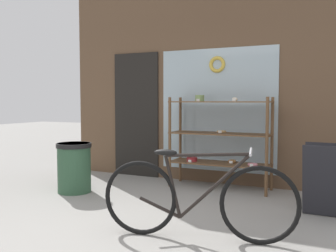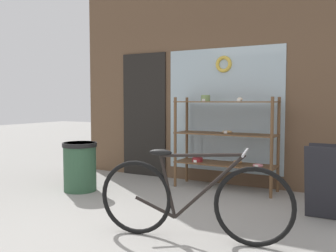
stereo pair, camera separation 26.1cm
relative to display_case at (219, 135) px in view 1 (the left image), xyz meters
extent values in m
plane|color=gray|center=(-0.33, -2.53, -0.79)|extent=(30.00, 30.00, 0.00)
cube|color=brown|center=(-0.33, 0.36, 0.91)|extent=(4.88, 0.08, 3.39)
cube|color=#A3B7C1|center=(-0.13, 0.31, 0.36)|extent=(1.85, 0.02, 1.90)
cube|color=black|center=(-1.57, 0.31, 0.26)|extent=(0.84, 0.03, 2.10)
torus|color=gold|center=(-0.13, 0.30, 1.06)|extent=(0.26, 0.06, 0.26)
cylinder|color=brown|center=(-0.70, -0.20, -0.11)|extent=(0.04, 0.04, 1.35)
cylinder|color=brown|center=(0.73, -0.20, -0.11)|extent=(0.04, 0.04, 1.35)
cylinder|color=brown|center=(-0.70, 0.20, -0.11)|extent=(0.04, 0.04, 1.35)
cylinder|color=brown|center=(0.73, 0.20, -0.11)|extent=(0.04, 0.04, 1.35)
cube|color=brown|center=(0.01, 0.00, -0.42)|extent=(1.48, 0.44, 0.02)
cube|color=brown|center=(0.01, 0.00, 0.02)|extent=(1.48, 0.44, 0.02)
cube|color=brown|center=(0.01, 0.00, 0.49)|extent=(1.48, 0.44, 0.02)
ellipsoid|color=beige|center=(0.26, -0.12, 0.53)|extent=(0.08, 0.07, 0.06)
cube|color=white|center=(0.26, -0.17, 0.52)|extent=(0.05, 0.00, 0.04)
cylinder|color=maroon|center=(-0.40, -0.06, -0.38)|extent=(0.16, 0.16, 0.06)
cube|color=white|center=(-0.40, -0.15, -0.39)|extent=(0.05, 0.00, 0.04)
torus|color=pink|center=(0.51, -0.04, -0.39)|extent=(0.14, 0.14, 0.03)
cube|color=white|center=(0.51, -0.12, -0.39)|extent=(0.05, 0.00, 0.04)
torus|color=#B27A42|center=(0.18, 0.08, -0.39)|extent=(0.12, 0.12, 0.04)
cube|color=white|center=(0.18, 0.01, -0.39)|extent=(0.05, 0.00, 0.04)
torus|color=tan|center=(0.02, 0.08, 0.05)|extent=(0.14, 0.14, 0.03)
cube|color=white|center=(0.02, 0.00, 0.05)|extent=(0.05, 0.00, 0.04)
cylinder|color=#7A995B|center=(-0.31, 0.03, 0.54)|extent=(0.14, 0.14, 0.09)
cube|color=white|center=(-0.31, -0.04, 0.52)|extent=(0.05, 0.00, 0.04)
torus|color=black|center=(-0.10, -2.17, -0.43)|extent=(0.71, 0.19, 0.72)
torus|color=black|center=(0.99, -1.94, -0.43)|extent=(0.71, 0.19, 0.72)
cylinder|color=black|center=(0.59, -2.03, -0.28)|extent=(0.66, 0.17, 0.64)
cylinder|color=black|center=(0.53, -2.04, 0.01)|extent=(0.77, 0.19, 0.07)
cylinder|color=black|center=(0.21, -2.11, -0.30)|extent=(0.17, 0.07, 0.59)
cylinder|color=black|center=(0.09, -2.13, -0.51)|extent=(0.40, 0.11, 0.19)
ellipsoid|color=black|center=(0.14, -2.12, 0.02)|extent=(0.23, 0.13, 0.06)
cylinder|color=#B2B2B7|center=(0.91, -1.96, 0.05)|extent=(0.12, 0.46, 0.02)
cube|color=#232328|center=(1.54, -0.88, -0.38)|extent=(0.57, 0.20, 0.80)
cube|color=#232328|center=(1.54, -0.70, -0.38)|extent=(0.57, 0.20, 0.80)
cylinder|color=#2D5138|center=(-1.78, -1.09, -0.44)|extent=(0.46, 0.46, 0.70)
cylinder|color=black|center=(-1.78, -1.09, -0.12)|extent=(0.49, 0.49, 0.06)
camera|label=1|loc=(1.65, -5.27, 0.51)|focal=40.00mm
camera|label=2|loc=(1.88, -5.15, 0.51)|focal=40.00mm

